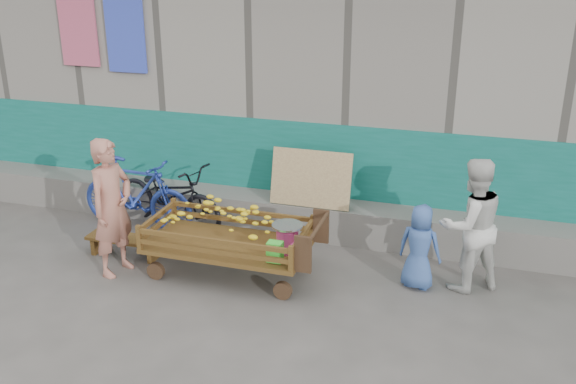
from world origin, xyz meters
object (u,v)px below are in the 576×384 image
(bench, at_px, (126,242))
(child, at_px, (420,247))
(bicycle_dark, at_px, (169,195))
(vendor_man, at_px, (112,207))
(bicycle_blue, at_px, (137,194))
(woman, at_px, (471,225))
(banana_cart, at_px, (225,229))

(bench, bearing_deg, child, 4.46)
(child, xyz_separation_m, bicycle_dark, (-3.28, 0.65, -0.03))
(vendor_man, xyz_separation_m, bicycle_blue, (-0.36, 1.12, -0.30))
(vendor_man, bearing_deg, bench, 30.19)
(vendor_man, distance_m, child, 3.35)
(vendor_man, bearing_deg, bicycle_blue, 30.40)
(bench, distance_m, woman, 3.96)
(bicycle_dark, bearing_deg, child, -86.84)
(banana_cart, height_order, bench, banana_cart)
(bench, height_order, child, child)
(child, bearing_deg, woman, -153.77)
(bench, bearing_deg, bicycle_blue, 108.00)
(bench, relative_size, woman, 0.64)
(bench, bearing_deg, banana_cart, -4.35)
(child, bearing_deg, bench, 15.07)
(bench, xyz_separation_m, bicycle_blue, (-0.24, 0.74, 0.31))
(woman, bearing_deg, child, -16.94)
(banana_cart, relative_size, bench, 2.07)
(bicycle_dark, bearing_deg, woman, -83.34)
(banana_cart, bearing_deg, bench, 175.65)
(bench, xyz_separation_m, woman, (3.89, 0.40, 0.56))
(bicycle_blue, bearing_deg, bicycle_dark, -60.17)
(bench, bearing_deg, vendor_man, -72.33)
(vendor_man, relative_size, child, 1.66)
(bicycle_blue, bearing_deg, banana_cart, -114.34)
(bicycle_blue, bearing_deg, bench, -158.14)
(woman, height_order, bicycle_dark, woman)
(vendor_man, xyz_separation_m, child, (3.28, 0.65, -0.31))
(woman, distance_m, child, 0.58)
(bench, relative_size, child, 0.99)
(woman, distance_m, bicycle_blue, 4.16)
(woman, bearing_deg, bench, -26.65)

